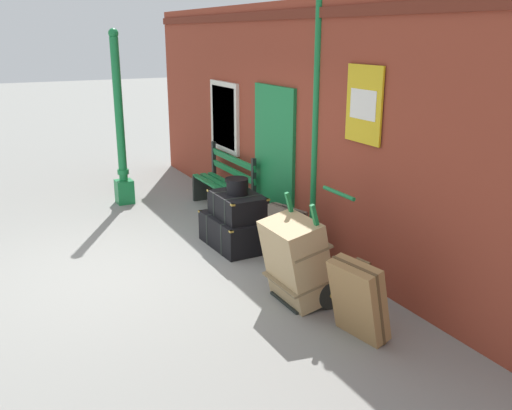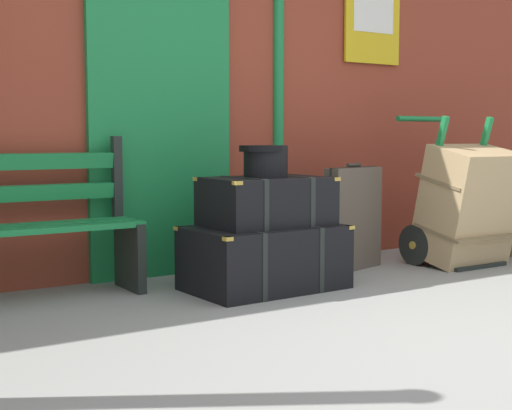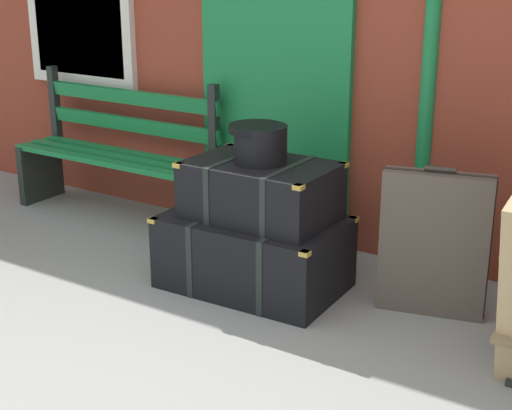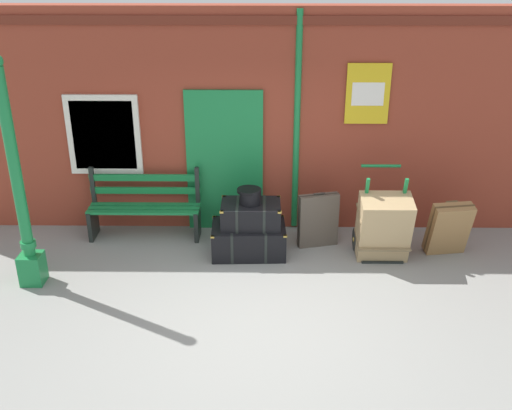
% 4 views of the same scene
% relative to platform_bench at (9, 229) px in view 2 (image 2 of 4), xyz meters
% --- Properties ---
extents(ground_plane, '(60.00, 60.00, 0.00)m').
position_rel_platform_bench_xyz_m(ground_plane, '(1.66, -2.16, -0.44)').
color(ground_plane, gray).
extents(brick_facade, '(10.40, 0.35, 3.20)m').
position_rel_platform_bench_xyz_m(brick_facade, '(1.64, 0.44, 1.15)').
color(brick_facade, brown).
rests_on(brick_facade, ground).
extents(platform_bench, '(1.60, 0.43, 1.01)m').
position_rel_platform_bench_xyz_m(platform_bench, '(0.00, 0.00, 0.00)').
color(platform_bench, '#197A3D').
rests_on(platform_bench, ground).
extents(steamer_trunk_base, '(1.03, 0.68, 0.43)m').
position_rel_platform_bench_xyz_m(steamer_trunk_base, '(1.51, -0.53, -0.23)').
color(steamer_trunk_base, black).
rests_on(steamer_trunk_base, ground).
extents(steamer_trunk_middle, '(0.81, 0.55, 0.33)m').
position_rel_platform_bench_xyz_m(steamer_trunk_middle, '(1.55, -0.51, 0.14)').
color(steamer_trunk_middle, black).
rests_on(steamer_trunk_middle, steamer_trunk_base).
extents(round_hatbox, '(0.33, 0.31, 0.21)m').
position_rel_platform_bench_xyz_m(round_hatbox, '(1.54, -0.50, 0.41)').
color(round_hatbox, black).
rests_on(round_hatbox, steamer_trunk_middle).
extents(porters_trolley, '(0.71, 0.69, 1.18)m').
position_rel_platform_bench_xyz_m(porters_trolley, '(3.32, -0.48, -0.18)').
color(porters_trolley, black).
rests_on(porters_trolley, ground).
extents(large_brown_trunk, '(0.70, 0.61, 0.95)m').
position_rel_platform_bench_xyz_m(large_brown_trunk, '(3.32, -0.66, 0.03)').
color(large_brown_trunk, tan).
rests_on(large_brown_trunk, ground).
extents(suitcase_olive, '(0.58, 0.26, 0.81)m').
position_rel_platform_bench_xyz_m(suitcase_olive, '(2.48, -0.28, -0.06)').
color(suitcase_olive, '#51473D').
rests_on(suitcase_olive, ground).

